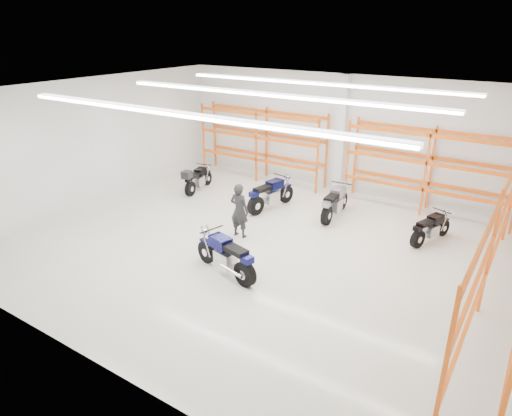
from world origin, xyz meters
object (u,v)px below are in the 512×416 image
Objects in this scene: motorcycle_back_d at (430,229)px; standing_man at (239,210)px; motorcycle_back_b at (269,195)px; structural_column at (342,135)px; motorcycle_main at (227,257)px; motorcycle_back_a at (197,180)px; motorcycle_back_c at (334,204)px.

standing_man is (-5.06, -2.79, 0.43)m from motorcycle_back_d.
structural_column is at bearing 68.04° from motorcycle_back_b.
motorcycle_back_b is 5.47m from motorcycle_back_d.
motorcycle_back_b reaches higher than motorcycle_back_d.
motorcycle_main is at bearing -128.64° from motorcycle_back_d.
motorcycle_back_d is (8.82, 0.38, -0.07)m from motorcycle_back_a.
motorcycle_main reaches higher than motorcycle_back_c.
motorcycle_back_c is at bearing 5.75° from motorcycle_back_a.
motorcycle_back_d is 5.33m from structural_column.
motorcycle_back_a is 5.64m from motorcycle_back_c.
motorcycle_back_b is 1.03× the size of motorcycle_back_c.
motorcycle_back_c is at bearing 81.86° from motorcycle_main.
motorcycle_back_b reaches higher than motorcycle_back_c.
motorcycle_back_d is at bearing -33.38° from structural_column.
motorcycle_back_b is 1.26× the size of motorcycle_back_d.
standing_man is 0.38× the size of structural_column.
motorcycle_back_d is (3.21, -0.19, -0.08)m from motorcycle_back_c.
motorcycle_back_c is at bearing -69.21° from structural_column.
motorcycle_back_d is (5.45, 0.38, -0.10)m from motorcycle_back_b.
structural_column is at bearing 34.10° from motorcycle_back_a.
motorcycle_back_c is 3.52m from standing_man.
motorcycle_main is 0.99× the size of motorcycle_back_b.
motorcycle_main is 5.17m from motorcycle_back_c.
structural_column reaches higher than motorcycle_main.
standing_man is 5.78m from structural_column.
motorcycle_back_c is 1.22× the size of motorcycle_back_d.
motorcycle_back_a is 0.45× the size of structural_column.
motorcycle_back_b is 0.51× the size of structural_column.
motorcycle_main is 2.44m from standing_man.
structural_column is (4.63, 3.14, 1.75)m from motorcycle_back_a.
motorcycle_back_c is at bearing 14.21° from motorcycle_back_b.
motorcycle_back_a is at bearing -174.25° from motorcycle_back_c.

